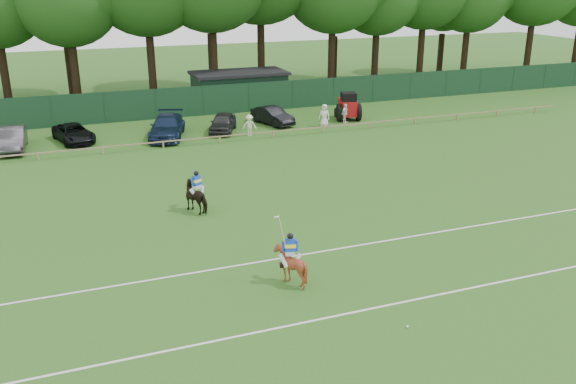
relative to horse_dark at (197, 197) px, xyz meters
name	(u,v)px	position (x,y,z in m)	size (l,w,h in m)	color
ground	(301,244)	(3.38, -5.62, -0.77)	(160.00, 160.00, 0.00)	#1E4C14
horse_dark	(197,197)	(0.00, 0.00, 0.00)	(0.83, 1.82, 1.53)	black
horse_chestnut	(290,265)	(1.65, -8.75, -0.01)	(1.22, 1.37, 1.51)	maroon
sedan_grey	(12,139)	(-9.24, 15.45, 0.02)	(1.66, 4.75, 1.57)	#313133
suv_black	(74,133)	(-5.25, 16.31, -0.14)	(2.08, 4.52, 1.25)	black
sedan_navy	(167,127)	(1.18, 15.16, 0.03)	(2.24, 5.51, 1.60)	#13213B
hatch_grey	(223,123)	(5.41, 15.36, -0.06)	(1.68, 4.17, 1.42)	#2A292C
estate_black	(272,116)	(9.73, 16.34, -0.08)	(1.45, 4.17, 1.37)	black
spectator_left	(250,125)	(6.96, 13.54, 0.02)	(1.02, 0.58, 1.57)	white
spectator_mid	(345,113)	(15.31, 14.70, 0.01)	(0.91, 0.38, 1.55)	white
spectator_right	(324,115)	(13.29, 14.25, 0.11)	(0.85, 0.55, 1.74)	white
rider_dark	(197,183)	(0.01, -0.01, 0.70)	(0.88, 0.61, 1.41)	silver
rider_chestnut	(290,249)	(1.65, -8.76, 0.69)	(0.92, 0.72, 2.05)	silver
polo_ball	(407,327)	(4.24, -13.15, -0.72)	(0.09, 0.09, 0.09)	silver
pitch_lines	(334,279)	(3.38, -9.12, -0.76)	(60.00, 5.10, 0.01)	silver
pitch_rail	(206,138)	(3.38, 12.38, -0.32)	(62.10, 0.10, 0.50)	#997F5B
perimeter_fence	(180,102)	(3.38, 21.38, 0.48)	(92.08, 0.08, 2.50)	#14351E
utility_shed	(239,88)	(9.38, 24.38, 0.77)	(8.40, 4.40, 3.04)	#14331E
tree_row	(185,98)	(5.38, 29.38, -0.77)	(96.00, 12.00, 21.00)	#26561C
tractor	(348,107)	(16.04, 15.74, 0.30)	(2.40, 3.04, 2.25)	#A40F12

